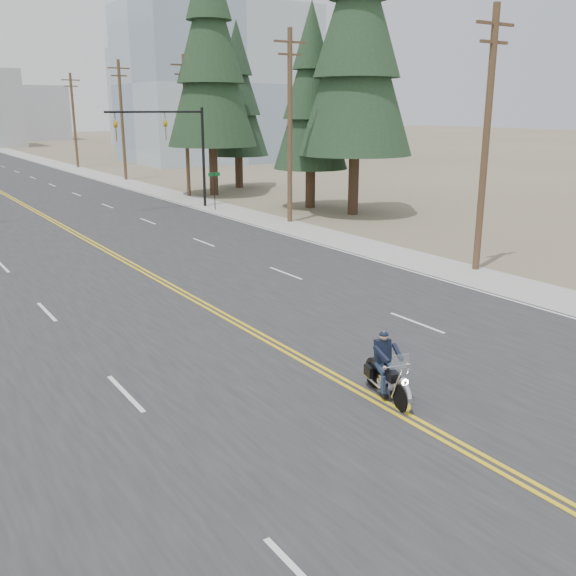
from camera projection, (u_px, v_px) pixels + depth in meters
The scene contains 17 objects.
ground_plane at pixel (383, 405), 15.46m from camera, with size 400.00×400.00×0.00m, color #776D56.
sidewalk_right at pixel (70, 168), 77.88m from camera, with size 3.00×200.00×0.01m, color #A5A5A0.
traffic_mast_right at pixel (176, 138), 44.63m from camera, with size 7.10×0.26×7.00m.
street_sign at pixel (214, 184), 44.83m from camera, with size 0.90×0.06×2.62m.
utility_pole_a at pixel (486, 137), 26.97m from camera, with size 2.20×0.30×11.00m.
utility_pole_b at pixel (290, 124), 38.97m from camera, with size 2.20×0.30×11.50m.
utility_pole_c at pixel (186, 124), 51.11m from camera, with size 2.20×0.30×11.00m.
utility_pole_d at pixel (122, 119), 63.11m from camera, with size 2.20×0.30×11.50m.
utility_pole_e at pixel (74, 119), 76.86m from camera, with size 2.20×0.30×11.00m.
glass_building at pixel (218, 85), 86.03m from camera, with size 24.00×16.00×20.00m, color #9EB5CC.
haze_bldg_c at pixel (159, 98), 122.72m from camera, with size 16.00×12.00×18.00m, color #B7BCC6.
haze_bldg_e at pixel (32, 113), 147.78m from camera, with size 14.00×14.00×12.00m, color #B7BCC6.
motorcyclist at pixel (388, 367), 15.61m from camera, with size 0.90×2.10×1.64m, color black, non-canonical shape.
conifer_near at pixel (358, 35), 40.45m from camera, with size 7.48×7.48×19.81m.
conifer_mid at pixel (311, 92), 44.30m from camera, with size 5.24×5.24×13.98m.
conifer_tall at pixel (210, 49), 50.20m from camera, with size 7.16×7.16×19.90m.
conifer_far at pixel (237, 93), 56.16m from camera, with size 5.34×5.34×14.30m.
Camera 1 is at (-9.69, -10.54, 6.88)m, focal length 40.00 mm.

